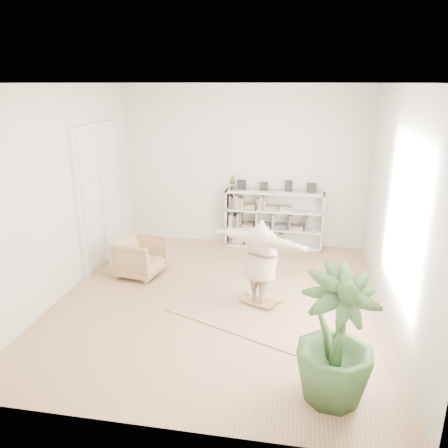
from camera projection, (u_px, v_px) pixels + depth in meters
The scene contains 9 objects.
floor at pixel (219, 300), 7.58m from camera, with size 6.00×6.00×0.00m, color #96724D.
room_shell at pixel (243, 87), 9.25m from camera, with size 6.00×6.00×6.00m.
doors at pixel (99, 197), 8.81m from camera, with size 0.09×1.78×2.92m.
bookshelf at pixel (273, 220), 9.90m from camera, with size 2.20×0.35×1.64m.
armchair at pixel (140, 257), 8.47m from camera, with size 0.81×0.83×0.76m, color tan.
rug at pixel (260, 305), 7.40m from camera, with size 2.50×2.00×0.02m, color tan.
rocker_board at pixel (260, 302), 7.38m from camera, with size 0.57×0.46×0.10m.
person at pixel (261, 260), 7.14m from camera, with size 1.77×0.48×1.44m, color #CBAF98.
houseplant at pixel (336, 338), 5.00m from camera, with size 0.92×0.92×1.64m, color #335329.
Camera 1 is at (1.27, -6.68, 3.61)m, focal length 35.00 mm.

